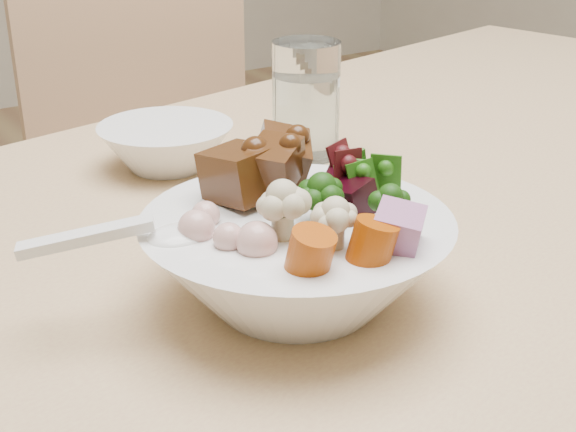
{
  "coord_description": "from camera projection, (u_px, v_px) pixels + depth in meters",
  "views": [
    {
      "loc": [
        -0.65,
        -0.7,
        1.04
      ],
      "look_at": [
        -0.35,
        -0.25,
        0.8
      ],
      "focal_mm": 50.0,
      "sensor_mm": 36.0,
      "label": 1
    }
  ],
  "objects": [
    {
      "name": "dining_table",
      "position": [
        448.0,
        246.0,
        0.87
      ],
      "size": [
        1.72,
        1.18,
        0.74
      ],
      "rotation": [
        0.0,
        0.0,
        0.2
      ],
      "color": "#D3B67C",
      "rests_on": "ground"
    },
    {
      "name": "side_bowl",
      "position": [
        166.0,
        146.0,
        0.87
      ],
      "size": [
        0.15,
        0.15,
        0.05
      ],
      "primitive_type": null,
      "color": "white",
      "rests_on": "dining_table"
    },
    {
      "name": "chair_far",
      "position": [
        166.0,
        187.0,
        1.42
      ],
      "size": [
        0.45,
        0.45,
        0.91
      ],
      "rotation": [
        0.0,
        0.0,
        -0.09
      ],
      "color": "tan",
      "rests_on": "ground"
    },
    {
      "name": "water_glass",
      "position": [
        306.0,
        104.0,
        0.89
      ],
      "size": [
        0.08,
        0.08,
        0.13
      ],
      "color": "white",
      "rests_on": "dining_table"
    },
    {
      "name": "soup_spoon",
      "position": [
        156.0,
        238.0,
        0.55
      ],
      "size": [
        0.13,
        0.08,
        0.03
      ],
      "rotation": [
        0.0,
        0.0,
        -0.41
      ],
      "color": "white",
      "rests_on": "food_bowl"
    },
    {
      "name": "food_bowl",
      "position": [
        297.0,
        253.0,
        0.6
      ],
      "size": [
        0.23,
        0.23,
        0.13
      ],
      "color": "white",
      "rests_on": "dining_table"
    }
  ]
}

